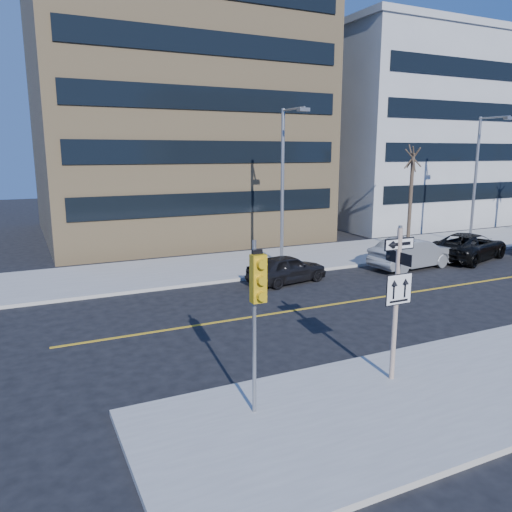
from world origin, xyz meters
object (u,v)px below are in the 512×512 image
sign_pole (397,295)px  parked_car_a (287,269)px  traffic_signal (257,293)px  street_tree_west (413,160)px  streetlight_a (285,177)px  parked_car_b (413,253)px  parked_car_c (469,246)px  streetlight_b (479,172)px

sign_pole → parked_car_a: 10.77m
traffic_signal → street_tree_west: (17.00, 13.96, 2.50)m
traffic_signal → streetlight_a: bearing=59.2°
traffic_signal → sign_pole: bearing=2.1°
sign_pole → parked_car_b: sign_pole is taller
sign_pole → parked_car_a: bearing=76.1°
parked_car_c → streetlight_a: 11.47m
streetlight_b → parked_car_c: bearing=-141.6°
streetlight_b → street_tree_west: bearing=173.8°
parked_car_c → streetlight_b: streetlight_b is taller
traffic_signal → parked_car_a: size_ratio=1.01×
parked_car_a → streetlight_b: bearing=-89.2°
parked_car_a → streetlight_a: 5.24m
parked_car_a → parked_car_c: (11.81, 0.06, 0.09)m
traffic_signal → parked_car_b: traffic_signal is taller
streetlight_a → parked_car_c: bearing=-15.6°
parked_car_b → streetlight_b: 9.53m
traffic_signal → parked_car_c: bearing=29.8°
parked_car_b → streetlight_b: bearing=-74.1°
parked_car_b → street_tree_west: bearing=-45.1°
sign_pole → parked_car_b: bearing=45.4°
parked_car_a → streetlight_b: streetlight_b is taller
parked_car_c → streetlight_a: size_ratio=0.69×
parked_car_a → streetlight_b: 16.25m
streetlight_a → street_tree_west: size_ratio=1.26×
sign_pole → parked_car_b: 14.24m
streetlight_a → parked_car_b: bearing=-28.3°
sign_pole → parked_car_b: size_ratio=0.83×
sign_pole → streetlight_a: 14.05m
streetlight_b → streetlight_a: bearing=180.0°
parked_car_a → street_tree_west: size_ratio=0.62×
streetlight_a → streetlight_b: bearing=0.0°
parked_car_b → parked_car_c: parked_car_b is taller
parked_car_b → street_tree_west: size_ratio=0.77×
parked_car_b → streetlight_b: streetlight_b is taller
traffic_signal → street_tree_west: 22.14m
parked_car_b → streetlight_a: bearing=56.1°
parked_car_c → streetlight_b: size_ratio=0.69×
parked_car_b → streetlight_a: 7.80m
parked_car_b → parked_car_c: 4.43m
parked_car_a → parked_car_c: size_ratio=0.72×
parked_car_b → streetlight_b: size_ratio=0.61×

